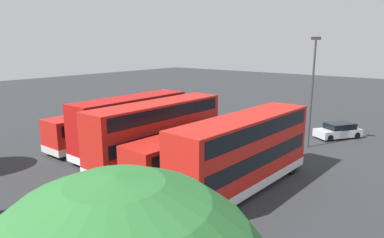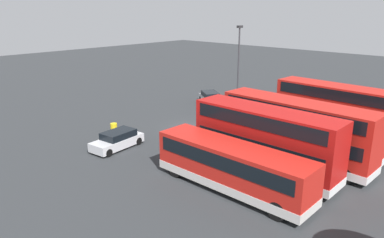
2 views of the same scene
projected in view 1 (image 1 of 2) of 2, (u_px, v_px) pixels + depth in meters
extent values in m
plane|color=#2D3033|center=(235.00, 133.00, 33.73)|extent=(140.00, 140.00, 0.00)
cube|color=red|center=(244.00, 151.00, 20.29)|extent=(3.03, 11.52, 4.20)
cube|color=silver|center=(243.00, 179.00, 20.69)|extent=(3.07, 11.56, 0.55)
cube|color=black|center=(244.00, 154.00, 20.34)|extent=(3.06, 10.72, 0.90)
cube|color=black|center=(245.00, 126.00, 19.97)|extent=(3.06, 10.72, 0.90)
cube|color=black|center=(288.00, 135.00, 24.54)|extent=(2.25, 0.16, 1.10)
cylinder|color=black|center=(263.00, 159.00, 24.59)|extent=(0.35, 1.11, 1.10)
cylinder|color=black|center=(292.00, 166.00, 23.14)|extent=(0.35, 1.11, 1.10)
cylinder|color=black|center=(182.00, 199.00, 18.27)|extent=(0.35, 1.11, 1.10)
cylinder|color=black|center=(215.00, 212.00, 16.82)|extent=(0.35, 1.11, 1.10)
cube|color=red|center=(191.00, 151.00, 22.76)|extent=(2.93, 10.27, 2.60)
cube|color=silver|center=(191.00, 166.00, 22.98)|extent=(2.98, 10.31, 0.55)
cube|color=black|center=(191.00, 143.00, 22.63)|extent=(2.96, 9.47, 0.90)
cube|color=black|center=(235.00, 129.00, 26.39)|extent=(2.25, 0.15, 1.10)
cylinder|color=black|center=(212.00, 151.00, 26.43)|extent=(0.34, 1.11, 1.10)
cylinder|color=black|center=(236.00, 157.00, 24.98)|extent=(0.34, 1.11, 1.10)
cylinder|color=black|center=(138.00, 178.00, 21.00)|extent=(0.34, 1.11, 1.10)
cylinder|color=black|center=(164.00, 188.00, 19.56)|extent=(0.34, 1.11, 1.10)
cube|color=red|center=(158.00, 130.00, 25.09)|extent=(2.79, 11.58, 4.20)
cube|color=silver|center=(158.00, 154.00, 25.49)|extent=(2.83, 11.63, 0.55)
cube|color=black|center=(158.00, 133.00, 25.14)|extent=(2.83, 10.79, 0.90)
cube|color=black|center=(157.00, 110.00, 24.77)|extent=(2.83, 10.79, 0.90)
cube|color=black|center=(206.00, 120.00, 29.46)|extent=(2.25, 0.11, 1.10)
cylinder|color=black|center=(185.00, 140.00, 29.47)|extent=(0.32, 1.11, 1.10)
cylinder|color=black|center=(206.00, 145.00, 28.05)|extent=(0.32, 1.11, 1.10)
cylinder|color=black|center=(100.00, 167.00, 22.95)|extent=(0.32, 1.11, 1.10)
cylinder|color=black|center=(121.00, 175.00, 21.54)|extent=(0.32, 1.11, 1.10)
cube|color=#B71411|center=(132.00, 123.00, 27.51)|extent=(2.62, 10.40, 4.20)
cube|color=silver|center=(133.00, 144.00, 27.90)|extent=(2.66, 10.44, 0.55)
cube|color=black|center=(132.00, 125.00, 27.55)|extent=(2.68, 9.60, 0.90)
cube|color=black|center=(131.00, 105.00, 27.19)|extent=(2.68, 9.60, 0.90)
cube|color=black|center=(174.00, 115.00, 31.54)|extent=(2.25, 0.08, 1.10)
cylinder|color=black|center=(155.00, 134.00, 31.50)|extent=(0.31, 1.10, 1.10)
cylinder|color=black|center=(173.00, 138.00, 30.13)|extent=(0.31, 1.10, 1.10)
cylinder|color=black|center=(85.00, 154.00, 25.71)|extent=(0.31, 1.10, 1.10)
cylinder|color=black|center=(103.00, 160.00, 24.34)|extent=(0.31, 1.10, 1.10)
cube|color=red|center=(105.00, 126.00, 29.90)|extent=(2.59, 10.59, 2.60)
cube|color=silver|center=(106.00, 137.00, 30.13)|extent=(2.63, 10.63, 0.55)
cube|color=black|center=(105.00, 119.00, 29.77)|extent=(2.64, 9.79, 0.90)
cube|color=black|center=(149.00, 110.00, 33.83)|extent=(2.25, 0.07, 1.10)
cylinder|color=black|center=(131.00, 128.00, 33.79)|extent=(0.30, 1.10, 1.10)
cylinder|color=black|center=(147.00, 131.00, 32.42)|extent=(0.30, 1.10, 1.10)
cylinder|color=black|center=(59.00, 145.00, 27.87)|extent=(0.30, 1.10, 1.10)
cylinder|color=black|center=(74.00, 151.00, 26.49)|extent=(0.30, 1.10, 1.10)
cube|color=silver|center=(181.00, 117.00, 39.04)|extent=(4.62, 2.31, 0.70)
cube|color=black|center=(183.00, 111.00, 38.80)|extent=(2.84, 1.94, 0.55)
cylinder|color=black|center=(166.00, 118.00, 39.26)|extent=(0.66, 0.29, 0.64)
cylinder|color=black|center=(174.00, 116.00, 40.58)|extent=(0.66, 0.29, 0.64)
cylinder|color=black|center=(190.00, 121.00, 37.58)|extent=(0.66, 0.29, 0.64)
cylinder|color=black|center=(197.00, 119.00, 38.90)|extent=(0.66, 0.29, 0.64)
cube|color=silver|center=(338.00, 132.00, 32.01)|extent=(3.83, 4.53, 0.70)
cube|color=black|center=(340.00, 126.00, 31.94)|extent=(2.77, 3.02, 0.55)
cylinder|color=black|center=(330.00, 138.00, 30.86)|extent=(0.54, 0.66, 0.64)
cylinder|color=black|center=(318.00, 134.00, 32.35)|extent=(0.54, 0.66, 0.64)
cylinder|color=black|center=(357.00, 135.00, 31.76)|extent=(0.54, 0.66, 0.64)
cylinder|color=black|center=(344.00, 131.00, 33.25)|extent=(0.54, 0.66, 0.64)
cylinder|color=#38383D|center=(312.00, 95.00, 28.29)|extent=(0.16, 0.16, 8.99)
cube|color=#262628|center=(316.00, 38.00, 27.29)|extent=(0.70, 0.30, 0.24)
cylinder|color=yellow|center=(212.00, 115.00, 40.31)|extent=(0.60, 0.60, 0.95)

